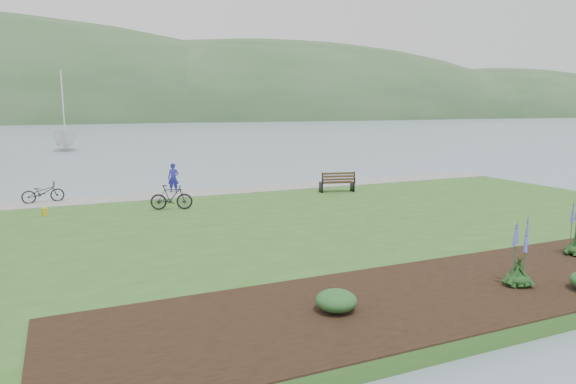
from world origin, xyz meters
The scene contains 13 objects.
ground centered at (0.00, 0.00, 0.00)m, with size 600.00×600.00×0.00m, color slate.
lawn centered at (0.00, -2.00, 0.20)m, with size 34.00×20.00×0.40m, color #2D5A20.
shoreline_path centered at (0.00, 6.90, 0.42)m, with size 34.00×2.20×0.03m, color gray.
garden_bed centered at (3.00, -9.80, 0.42)m, with size 24.00×4.40×0.04m, color black.
far_hillside centered at (20.00, 170.00, 0.00)m, with size 580.00×80.00×38.00m, color #2F512E, non-canonical shape.
park_bench centered at (5.11, 4.27, 0.95)m, with size 1.91×1.12×1.11m.
person centered at (-2.86, 7.50, 1.31)m, with size 0.66×0.46×1.82m, color navy.
bicycle_a centered at (-9.03, 7.20, 0.89)m, with size 1.86×0.65×0.97m, color black.
bicycle_b centered at (-3.85, 3.09, 0.95)m, with size 1.82×0.53×1.09m, color black.
sailboat centered at (-7.51, 43.91, 0.00)m, with size 10.73×10.92×28.28m, color silver.
pannier centered at (-8.93, 4.04, 0.56)m, with size 0.19×0.29×0.31m, color gold.
echium_0 centered at (2.09, -10.24, 1.14)m, with size 0.62×0.62×1.77m.
shrub_0 centered at (-2.87, -9.83, 0.67)m, with size 0.92×0.92×0.46m, color #1E4C21.
Camera 1 is at (-8.18, -19.13, 4.85)m, focal length 32.00 mm.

